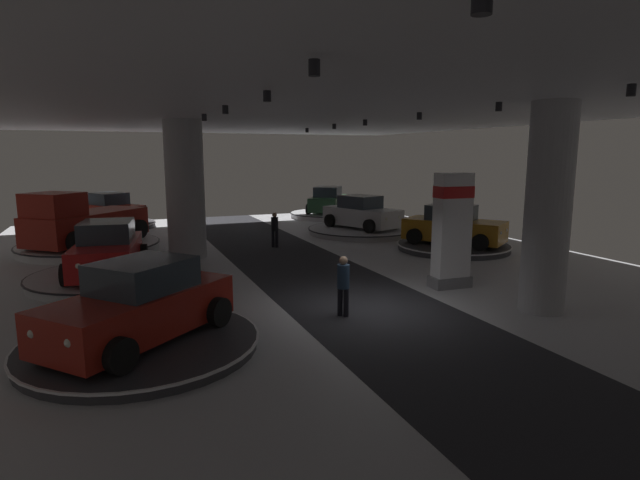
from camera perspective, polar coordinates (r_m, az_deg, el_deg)
ground at (r=13.98m, az=5.59°, el=-7.81°), size 24.00×44.00×0.06m
ceiling_with_spotlights at (r=13.40m, az=6.00°, el=15.55°), size 24.00×44.00×0.39m
column_right at (r=14.47m, az=24.33°, el=3.20°), size 1.17×1.17×5.50m
column_left at (r=21.03m, az=-14.98°, el=5.51°), size 1.52×1.52×5.50m
brand_sign_pylon at (r=16.25m, az=14.68°, el=1.24°), size 1.29×0.69×3.60m
display_platform_deep_right at (r=33.60m, az=0.93°, el=2.90°), size 5.04×5.04×0.33m
display_car_deep_right at (r=33.47m, az=0.92°, el=4.45°), size 3.88×4.48×1.71m
display_platform_far_right at (r=26.87m, az=4.75°, el=1.10°), size 5.71×5.71×0.29m
display_car_far_right at (r=26.77m, az=4.73°, el=3.00°), size 3.29×4.56×1.71m
display_platform_mid_left at (r=18.02m, az=-22.67°, el=-3.89°), size 5.05×5.05×0.30m
display_car_mid_left at (r=17.87m, az=-22.84°, el=-1.07°), size 2.66×4.40×1.71m
display_platform_near_left at (r=11.76m, az=-19.50°, el=-10.96°), size 5.05×5.05×0.24m
display_car_near_left at (r=11.51m, az=-19.64°, el=-6.87°), size 4.34×4.13×1.71m
display_platform_mid_right at (r=22.96m, az=14.81°, el=-0.70°), size 4.90×4.90×0.27m
display_car_mid_right at (r=22.83m, az=14.83°, el=1.49°), size 3.87×4.48×1.71m
display_platform_far_left at (r=24.13m, az=-24.55°, el=-0.66°), size 5.85×5.85×0.35m
pickup_truck_far_left at (r=23.75m, az=-25.27°, el=1.80°), size 5.09×5.35×2.30m
display_platform_deep_left at (r=31.02m, az=-22.50°, el=1.55°), size 4.86×4.86×0.30m
display_car_deep_left at (r=30.94m, az=-22.64°, el=3.20°), size 3.76×4.52×1.71m
visitor_walking_near at (r=13.06m, az=2.64°, el=-4.79°), size 0.32×0.32×1.59m
visitor_walking_far at (r=22.74m, az=-5.14°, el=1.42°), size 0.32×0.32×1.59m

